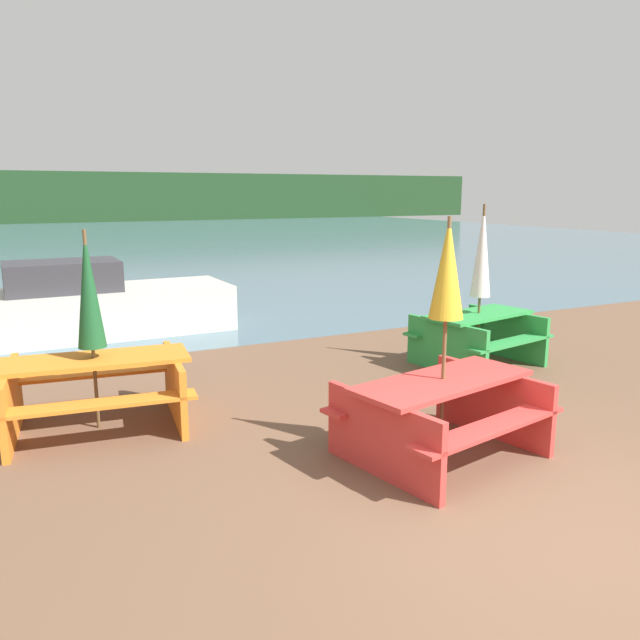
# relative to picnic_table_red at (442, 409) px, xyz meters

# --- Properties ---
(ground_plane) EXTENTS (60.00, 60.00, 0.00)m
(ground_plane) POSITION_rel_picnic_table_red_xyz_m (-0.08, -1.63, -0.45)
(ground_plane) COLOR brown
(water) EXTENTS (60.00, 50.00, 0.00)m
(water) POSITION_rel_picnic_table_red_xyz_m (-0.08, 29.82, -0.45)
(water) COLOR slate
(water) RESTS_ON ground_plane
(far_treeline) EXTENTS (80.00, 1.60, 4.00)m
(far_treeline) POSITION_rel_picnic_table_red_xyz_m (-0.08, 49.82, 1.55)
(far_treeline) COLOR #1E3D1E
(far_treeline) RESTS_ON water
(picnic_table_red) EXTENTS (2.03, 1.71, 0.74)m
(picnic_table_red) POSITION_rel_picnic_table_red_xyz_m (0.00, 0.00, 0.00)
(picnic_table_red) COLOR red
(picnic_table_red) RESTS_ON ground_plane
(picnic_table_orange) EXTENTS (2.02, 1.58, 0.75)m
(picnic_table_orange) POSITION_rel_picnic_table_red_xyz_m (-2.78, 2.15, 0.01)
(picnic_table_orange) COLOR orange
(picnic_table_orange) RESTS_ON ground_plane
(picnic_table_green) EXTENTS (1.83, 1.65, 0.75)m
(picnic_table_green) POSITION_rel_picnic_table_red_xyz_m (2.38, 2.30, -0.01)
(picnic_table_green) COLOR green
(picnic_table_green) RESTS_ON ground_plane
(umbrella_white) EXTENTS (0.28, 0.28, 2.26)m
(umbrella_white) POSITION_rel_picnic_table_red_xyz_m (2.38, 2.30, 1.15)
(umbrella_white) COLOR brown
(umbrella_white) RESTS_ON ground_plane
(umbrella_darkgreen) EXTENTS (0.28, 0.28, 2.06)m
(umbrella_darkgreen) POSITION_rel_picnic_table_red_xyz_m (-2.78, 2.15, 1.00)
(umbrella_darkgreen) COLOR brown
(umbrella_darkgreen) RESTS_ON ground_plane
(umbrella_gold) EXTENTS (0.31, 0.31, 2.21)m
(umbrella_gold) POSITION_rel_picnic_table_red_xyz_m (0.00, 0.00, 1.29)
(umbrella_gold) COLOR brown
(umbrella_gold) RESTS_ON ground_plane
(boat) EXTENTS (4.09, 1.72, 1.29)m
(boat) POSITION_rel_picnic_table_red_xyz_m (-2.09, 6.75, 0.05)
(boat) COLOR beige
(boat) RESTS_ON water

